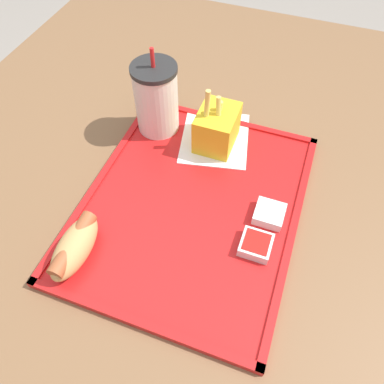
{
  "coord_description": "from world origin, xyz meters",
  "views": [
    {
      "loc": [
        -0.34,
        -0.16,
        1.23
      ],
      "look_at": [
        -0.01,
        -0.03,
        0.75
      ],
      "focal_mm": 35.0,
      "sensor_mm": 36.0,
      "label": 1
    }
  ],
  "objects_px": {
    "soda_cup": "(156,99)",
    "sauce_cup_mayo": "(269,214)",
    "hot_dog_far": "(74,247)",
    "fries_carton": "(217,128)",
    "sauce_cup_ketchup": "(256,245)"
  },
  "relations": [
    {
      "from": "soda_cup",
      "to": "sauce_cup_mayo",
      "type": "relative_size",
      "value": 3.61
    },
    {
      "from": "hot_dog_far",
      "to": "fries_carton",
      "type": "distance_m",
      "value": 0.32
    },
    {
      "from": "soda_cup",
      "to": "hot_dog_far",
      "type": "height_order",
      "value": "soda_cup"
    },
    {
      "from": "soda_cup",
      "to": "sauce_cup_mayo",
      "type": "distance_m",
      "value": 0.29
    },
    {
      "from": "hot_dog_far",
      "to": "sauce_cup_ketchup",
      "type": "relative_size",
      "value": 2.4
    },
    {
      "from": "hot_dog_far",
      "to": "fries_carton",
      "type": "xyz_separation_m",
      "value": [
        0.3,
        -0.12,
        0.01
      ]
    },
    {
      "from": "hot_dog_far",
      "to": "sauce_cup_ketchup",
      "type": "bearing_deg",
      "value": -67.42
    },
    {
      "from": "hot_dog_far",
      "to": "sauce_cup_mayo",
      "type": "distance_m",
      "value": 0.31
    },
    {
      "from": "soda_cup",
      "to": "fries_carton",
      "type": "xyz_separation_m",
      "value": [
        -0.01,
        -0.12,
        -0.03
      ]
    },
    {
      "from": "soda_cup",
      "to": "sauce_cup_mayo",
      "type": "xyz_separation_m",
      "value": [
        -0.14,
        -0.25,
        -0.06
      ]
    },
    {
      "from": "sauce_cup_mayo",
      "to": "sauce_cup_ketchup",
      "type": "distance_m",
      "value": 0.06
    },
    {
      "from": "hot_dog_far",
      "to": "fries_carton",
      "type": "bearing_deg",
      "value": -22.69
    },
    {
      "from": "sauce_cup_ketchup",
      "to": "hot_dog_far",
      "type": "bearing_deg",
      "value": 112.58
    },
    {
      "from": "fries_carton",
      "to": "sauce_cup_mayo",
      "type": "relative_size",
      "value": 2.72
    },
    {
      "from": "fries_carton",
      "to": "sauce_cup_mayo",
      "type": "xyz_separation_m",
      "value": [
        -0.13,
        -0.13,
        -0.03
      ]
    }
  ]
}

